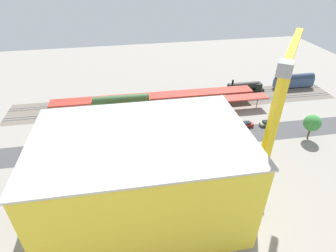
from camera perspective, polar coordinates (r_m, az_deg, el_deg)
name	(u,v)px	position (r m, az deg, el deg)	size (l,w,h in m)	color
ground_plane	(191,131)	(83.16, 4.87, -0.95)	(187.36, 187.36, 0.00)	gray
rail_bed	(178,102)	(99.24, 2.03, 5.16)	(117.10, 14.42, 0.01)	#665E54
street_asphalt	(195,139)	(79.67, 5.68, -2.70)	(117.10, 9.00, 0.01)	#424244
track_rails	(178,101)	(99.16, 2.03, 5.25)	(117.08, 10.27, 0.12)	#9E9EA8
platform_canopy_near	(189,102)	(90.29, 4.37, 5.11)	(54.58, 5.44, 4.43)	#B73328
platform_canopy_far	(155,96)	(94.51, -2.81, 6.34)	(69.97, 6.59, 4.22)	#A82D23
locomotive	(246,87)	(109.94, 16.02, 7.83)	(14.45, 3.23, 5.27)	black
passenger_coach	(294,81)	(119.54, 24.92, 8.64)	(16.06, 3.22, 5.74)	black
freight_coach_far	(121,103)	(93.00, -9.73, 4.80)	(19.41, 3.28, 5.87)	black
parked_car_0	(266,123)	(90.26, 19.93, 0.50)	(4.10, 1.76, 1.66)	black
parked_car_1	(246,125)	(87.64, 16.01, 0.27)	(4.68, 1.84, 1.69)	black
parked_car_2	(222,126)	(85.19, 11.20, -0.01)	(4.13, 2.04, 1.73)	black
parked_car_3	(202,129)	(82.92, 7.19, -0.64)	(4.70, 1.84, 1.57)	black
parked_car_4	(182,131)	(81.56, 3.02, -0.98)	(4.07, 1.79, 1.71)	black
parked_car_5	(159,134)	(80.09, -1.84, -1.66)	(4.17, 1.80, 1.70)	black
parked_car_6	(137,137)	(79.31, -6.60, -2.30)	(4.79, 1.95, 1.62)	black
construction_building	(144,177)	(53.39, -5.10, -10.63)	(37.52, 23.89, 19.02)	yellow
construction_roof_slab	(141,136)	(47.26, -5.66, -2.06)	(38.12, 24.49, 0.40)	#B7B2A8
tower_crane	(272,126)	(52.27, 21.07, -0.04)	(15.87, 20.13, 33.62)	gray
box_truck_0	(138,150)	(72.58, -6.27, -5.04)	(9.62, 2.73, 3.67)	black
box_truck_1	(176,149)	(72.70, 1.65, -4.88)	(9.54, 2.60, 3.32)	black
street_tree_0	(99,146)	(70.45, -14.30, -4.11)	(4.15, 4.15, 7.03)	brown
street_tree_1	(312,123)	(86.98, 28.02, 0.56)	(4.74, 4.74, 7.57)	brown
street_tree_2	(45,152)	(72.66, -24.44, -4.94)	(5.09, 5.09, 7.68)	brown
traffic_light	(124,142)	(70.95, -9.21, -3.37)	(0.50, 0.36, 7.16)	#333333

